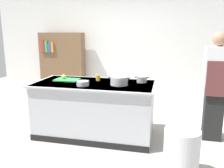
{
  "coord_description": "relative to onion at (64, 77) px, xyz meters",
  "views": [
    {
      "loc": [
        1.12,
        -3.56,
        1.71
      ],
      "look_at": [
        0.25,
        0.2,
        0.85
      ],
      "focal_mm": 37.48,
      "sensor_mm": 36.0,
      "label": 1
    }
  ],
  "objects": [
    {
      "name": "counter_island",
      "position": [
        0.58,
        -0.1,
        -0.49
      ],
      "size": [
        1.98,
        0.98,
        0.9
      ],
      "color": "#B7BABF",
      "rests_on": "ground_plane"
    },
    {
      "name": "trash_bin",
      "position": [
        1.93,
        -1.02,
        -0.66
      ],
      "size": [
        0.42,
        0.42,
        0.6
      ],
      "primitive_type": "cylinder",
      "color": "silver",
      "rests_on": "ground_plane"
    },
    {
      "name": "person_chef",
      "position": [
        2.48,
        0.15,
        -0.05
      ],
      "size": [
        0.38,
        0.25,
        1.72
      ],
      "rotation": [
        0.0,
        0.0,
        1.8
      ],
      "color": "black",
      "rests_on": "ground_plane"
    },
    {
      "name": "sauce_pan",
      "position": [
        1.33,
        0.11,
        -0.01
      ],
      "size": [
        0.23,
        0.16,
        0.1
      ],
      "color": "#99999E",
      "rests_on": "counter_island"
    },
    {
      "name": "stock_pot",
      "position": [
        1.01,
        -0.16,
        0.01
      ],
      "size": [
        0.34,
        0.27,
        0.13
      ],
      "color": "#B7BABF",
      "rests_on": "counter_island"
    },
    {
      "name": "juice_cup",
      "position": [
        0.59,
        0.08,
        -0.01
      ],
      "size": [
        0.07,
        0.07,
        0.1
      ],
      "primitive_type": "cylinder",
      "color": "yellow",
      "rests_on": "counter_island"
    },
    {
      "name": "mixing_bowl",
      "position": [
        0.47,
        -0.34,
        -0.02
      ],
      "size": [
        0.19,
        0.19,
        0.07
      ],
      "primitive_type": "cylinder",
      "color": "#B7BABF",
      "rests_on": "counter_island"
    },
    {
      "name": "ground_plane",
      "position": [
        0.58,
        -0.1,
        -0.96
      ],
      "size": [
        10.0,
        10.0,
        0.0
      ],
      "primitive_type": "plane",
      "color": "#9E9991"
    },
    {
      "name": "bookshelf",
      "position": [
        -0.8,
        1.7,
        -0.11
      ],
      "size": [
        1.1,
        0.31,
        1.7
      ],
      "color": "brown",
      "rests_on": "ground_plane"
    },
    {
      "name": "cutting_board",
      "position": [
        0.06,
        -0.01,
        -0.05
      ],
      "size": [
        0.4,
        0.28,
        0.02
      ],
      "primitive_type": "cube",
      "color": "green",
      "rests_on": "counter_island"
    },
    {
      "name": "back_wall",
      "position": [
        0.58,
        2.0,
        0.54
      ],
      "size": [
        6.4,
        0.12,
        3.0
      ],
      "primitive_type": "cube",
      "color": "white",
      "rests_on": "ground_plane"
    },
    {
      "name": "onion",
      "position": [
        0.0,
        0.0,
        0.0
      ],
      "size": [
        0.08,
        0.08,
        0.08
      ],
      "primitive_type": "sphere",
      "color": "tan",
      "rests_on": "cutting_board"
    }
  ]
}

